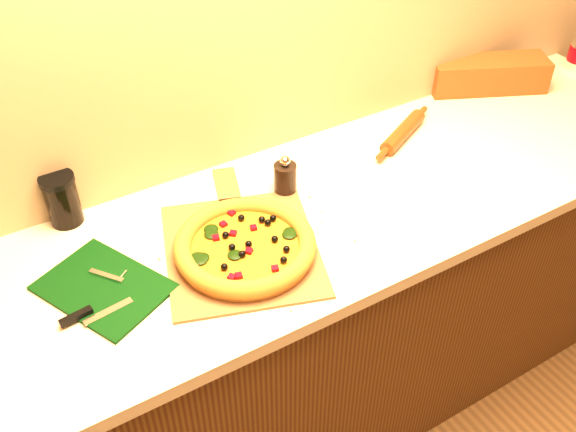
# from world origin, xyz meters

# --- Properties ---
(cabinet) EXTENTS (2.80, 0.65, 0.86)m
(cabinet) POSITION_xyz_m (0.00, 1.43, 0.43)
(cabinet) COLOR #411D0E
(cabinet) RESTS_ON ground
(countertop) EXTENTS (2.84, 0.68, 0.04)m
(countertop) POSITION_xyz_m (0.00, 1.43, 0.88)
(countertop) COLOR beige
(countertop) RESTS_ON cabinet
(pizza_peel) EXTENTS (0.50, 0.61, 0.01)m
(pizza_peel) POSITION_xyz_m (-0.17, 1.39, 0.90)
(pizza_peel) COLOR brown
(pizza_peel) RESTS_ON countertop
(pizza) EXTENTS (0.36, 0.36, 0.05)m
(pizza) POSITION_xyz_m (-0.17, 1.36, 0.93)
(pizza) COLOR #AD692B
(pizza) RESTS_ON pizza_peel
(cutting_board) EXTENTS (0.32, 0.36, 0.02)m
(cutting_board) POSITION_xyz_m (-0.52, 1.43, 0.90)
(cutting_board) COLOR black
(cutting_board) RESTS_ON countertop
(pepper_grinder) EXTENTS (0.06, 0.06, 0.12)m
(pepper_grinder) POSITION_xyz_m (0.05, 1.53, 0.95)
(pepper_grinder) COLOR black
(pepper_grinder) RESTS_ON countertop
(rolling_pin) EXTENTS (0.32, 0.17, 0.05)m
(rolling_pin) POSITION_xyz_m (0.51, 1.58, 0.92)
(rolling_pin) COLOR #58260F
(rolling_pin) RESTS_ON countertop
(bread_bag) EXTENTS (0.42, 0.29, 0.11)m
(bread_bag) POSITION_xyz_m (0.97, 1.69, 0.96)
(bread_bag) COLOR brown
(bread_bag) RESTS_ON countertop
(dark_jar) EXTENTS (0.09, 0.09, 0.15)m
(dark_jar) POSITION_xyz_m (-0.52, 1.73, 0.97)
(dark_jar) COLOR black
(dark_jar) RESTS_ON countertop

